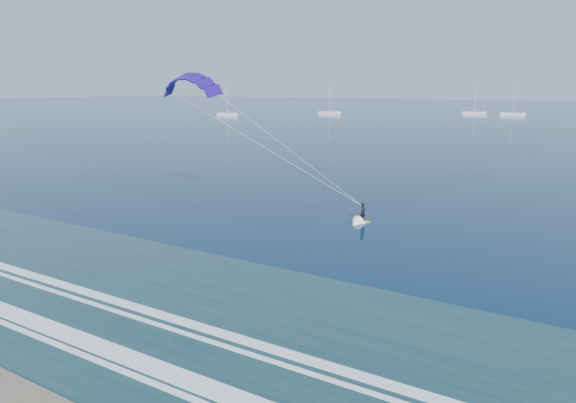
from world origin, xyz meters
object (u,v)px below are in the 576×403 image
Objects in this scene: sailboat_0 at (227,114)px; sailboat_1 at (329,113)px; sailboat_2 at (474,113)px; kitesurfer_rig at (275,142)px; sailboat_7 at (513,114)px.

sailboat_1 is (30.69, 31.09, 0.00)m from sailboat_0.
kitesurfer_rig is at bearing -83.61° from sailboat_2.
sailboat_2 is (-21.43, 191.49, -6.54)m from kitesurfer_rig.
kitesurfer_rig is at bearing -65.11° from sailboat_1.
sailboat_0 is 116.48m from sailboat_7.
sailboat_1 is 61.43m from sailboat_2.
sailboat_2 is 15.31m from sailboat_7.
sailboat_7 is (98.97, 61.42, 0.00)m from sailboat_0.
sailboat_0 is (-105.11, 129.31, -6.54)m from kitesurfer_rig.
sailboat_2 is at bearing 30.40° from sailboat_1.
sailboat_1 reaches higher than sailboat_0.
sailboat_7 is at bearing 31.82° from sailboat_0.
kitesurfer_rig is 190.95m from sailboat_7.
kitesurfer_rig reaches higher than sailboat_1.
kitesurfer_rig is 166.77m from sailboat_0.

